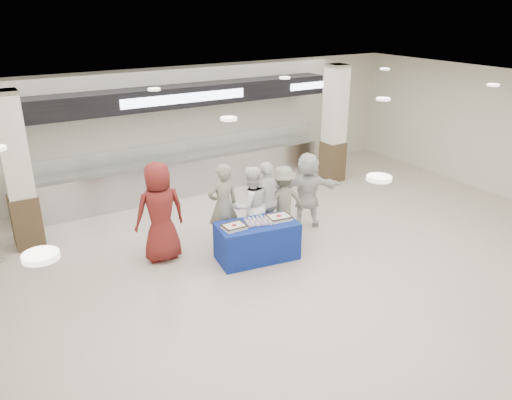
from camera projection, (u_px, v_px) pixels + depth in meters
ground at (306, 283)px, 8.97m from camera, size 14.00×14.00×0.00m
serving_line at (183, 150)px, 12.84m from camera, size 8.70×0.85×2.80m
column_left at (18, 176)px, 9.83m from camera, size 0.55×0.55×3.20m
column_right at (334, 127)px, 13.67m from camera, size 0.55×0.55×3.20m
display_table at (257, 241)px, 9.72m from camera, size 1.65×1.00×0.75m
sheet_cake_left at (234, 226)px, 9.35m from camera, size 0.42×0.32×0.09m
sheet_cake_right at (279, 217)px, 9.75m from camera, size 0.48×0.39×0.09m
cupcake_tray at (258, 222)px, 9.59m from camera, size 0.48×0.41×0.07m
civilian_maroon at (160, 212)px, 9.50m from camera, size 0.99×0.67×1.98m
soldier_a at (223, 206)px, 10.01m from camera, size 0.67×0.45×1.80m
chef_tall at (251, 206)px, 10.17m from camera, size 0.84×0.67×1.68m
chef_short at (267, 201)px, 10.36m from camera, size 1.07×0.61×1.72m
soldier_b at (283, 201)px, 10.58m from camera, size 1.09×0.75×1.55m
civilian_white at (307, 190)px, 10.99m from camera, size 1.65×1.12×1.71m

